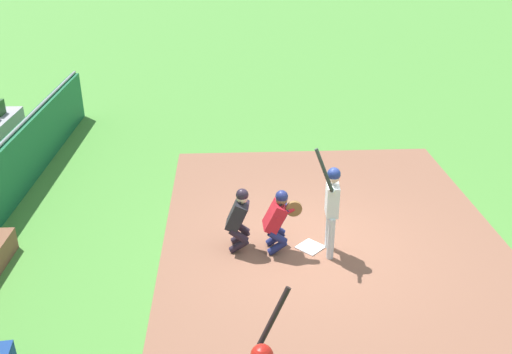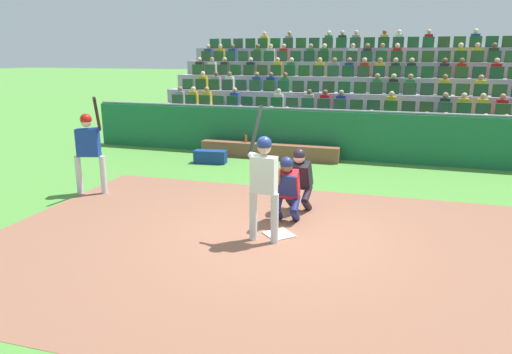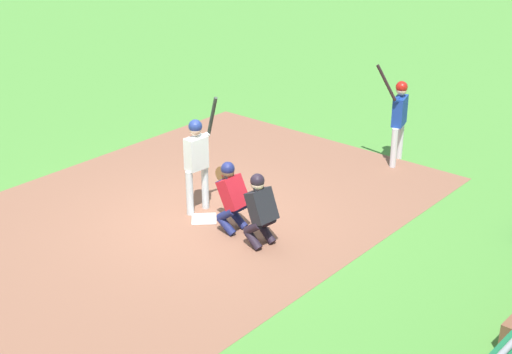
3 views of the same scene
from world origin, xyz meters
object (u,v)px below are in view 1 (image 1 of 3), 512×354
at_px(home_plate_marker, 310,247).
at_px(batter_at_plate, 332,202).
at_px(home_plate_umpire, 239,216).
at_px(catcher_crouching, 278,217).

bearing_deg(home_plate_marker, batter_at_plate, 59.92).
relative_size(home_plate_marker, home_plate_umpire, 0.34).
bearing_deg(home_plate_umpire, batter_at_plate, 82.33).
xyz_separation_m(home_plate_marker, home_plate_umpire, (-0.04, -1.37, 0.69)).
height_order(batter_at_plate, catcher_crouching, batter_at_plate).
bearing_deg(home_plate_umpire, home_plate_marker, 88.27).
bearing_deg(catcher_crouching, home_plate_umpire, -96.71).
distance_m(batter_at_plate, home_plate_umpire, 1.76).
xyz_separation_m(home_plate_marker, batter_at_plate, (0.19, 0.32, 1.09)).
distance_m(home_plate_marker, home_plate_umpire, 1.54).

